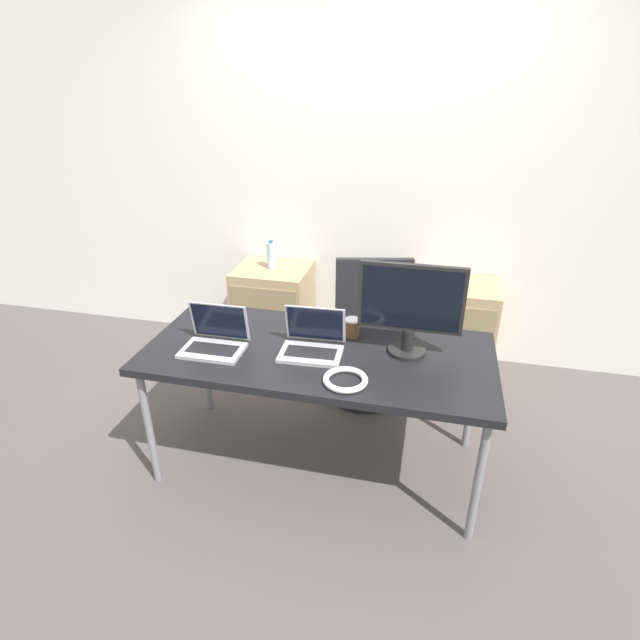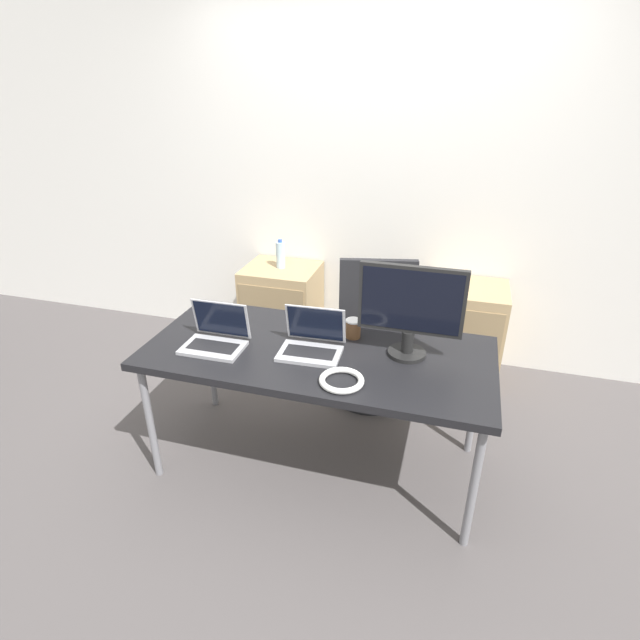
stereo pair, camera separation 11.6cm
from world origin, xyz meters
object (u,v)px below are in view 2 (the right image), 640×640
Objects in this scene: cabinet_right at (462,333)px; coffee_cup_white at (315,322)px; office_chair at (373,347)px; cabinet_left at (282,310)px; monitor at (411,309)px; cable_coil at (342,380)px; laptop_right at (312,343)px; laptop_left at (216,338)px; coffee_cup_brown at (353,328)px; water_bottle at (281,255)px.

cabinet_right is 1.31m from coffee_cup_white.
coffee_cup_white is (-0.24, -0.49, 0.39)m from office_chair.
monitor is at bearing -45.48° from cabinet_left.
cable_coil is (0.27, -0.47, -0.03)m from coffee_cup_white.
office_chair is at bearing 113.77° from monitor.
monitor is (0.28, -0.63, 0.60)m from office_chair.
cabinet_left is 1.41m from laptop_right.
laptop_left is 3.38× the size of coffee_cup_white.
cabinet_right is at bearing 75.73° from monitor.
coffee_cup_white is 0.91× the size of coffee_cup_brown.
coffee_cup_white is at bearing 165.04° from monitor.
coffee_cup_brown is (0.77, -0.99, -0.01)m from water_bottle.
cabinet_right is at bearing -0.09° from water_bottle.
office_chair reaches higher than water_bottle.
cabinet_left is 1.70m from cable_coil.
office_chair is 1.52× the size of cabinet_left.
coffee_cup_brown is 0.49× the size of cable_coil.
cabinet_left is at bearing 134.52° from monitor.
laptop_right reaches higher than water_bottle.
monitor reaches higher than water_bottle.
monitor is (0.46, 0.10, 0.21)m from laptop_right.
laptop_right is at bearing 9.53° from laptop_left.
laptop_right is 0.25m from coffee_cup_white.
laptop_right is 0.32m from cable_coil.
laptop_left is (0.12, -1.27, 0.43)m from cabinet_left.
laptop_left reaches higher than water_bottle.
cabinet_right is 6.88× the size of coffee_cup_brown.
office_chair is 0.65m from coffee_cup_brown.
laptop_left is (-0.68, -0.81, 0.39)m from office_chair.
laptop_right is at bearing -62.97° from water_bottle.
office_chair is 3.42× the size of laptop_left.
cabinet_right is at bearing 39.97° from office_chair.
water_bottle is at bearing 117.03° from laptop_right.
laptop_left is 0.98× the size of laptop_right.
laptop_left is 0.72m from coffee_cup_brown.
office_chair is 1.01m from water_bottle.
cabinet_left is at bearing 128.24° from coffee_cup_brown.
laptop_left is at bearing 167.70° from cable_coil.
laptop_right is at bearing -77.27° from coffee_cup_white.
monitor is 0.38m from coffee_cup_brown.
cable_coil is at bearing -47.75° from laptop_right.
laptop_right is at bearing -121.86° from cabinet_right.
coffee_cup_white is at bearing 102.73° from laptop_right.
cabinet_left is 1.66m from monitor.
cabinet_right is 1.47m from laptop_right.
laptop_right is at bearing -62.93° from cabinet_left.
cabinet_left is 1.18m from coffee_cup_white.
coffee_cup_white is at bearing -129.86° from cabinet_right.
laptop_left is 0.72m from cable_coil.
laptop_left is 0.99m from monitor.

